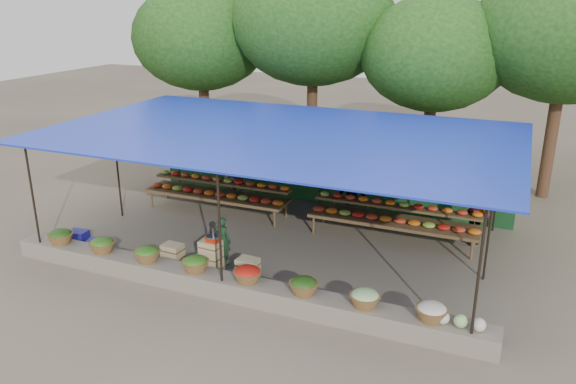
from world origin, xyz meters
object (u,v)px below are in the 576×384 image
at_px(vendor_seated, 223,240).
at_px(blue_crate_back, 98,247).
at_px(blue_crate_front, 78,236).
at_px(crate_counter, 210,260).
at_px(weighing_scale, 213,238).

distance_m(vendor_seated, blue_crate_back, 3.14).
xyz_separation_m(vendor_seated, blue_crate_front, (-3.94, -0.32, -0.43)).
distance_m(crate_counter, weighing_scale, 0.55).
bearing_deg(blue_crate_back, weighing_scale, -11.93).
xyz_separation_m(crate_counter, blue_crate_back, (-3.00, -0.15, -0.16)).
relative_size(crate_counter, blue_crate_front, 5.17).
relative_size(crate_counter, blue_crate_back, 4.65).
height_order(vendor_seated, blue_crate_back, vendor_seated).
distance_m(crate_counter, vendor_seated, 0.58).
xyz_separation_m(vendor_seated, blue_crate_back, (-3.04, -0.67, -0.41)).
distance_m(weighing_scale, blue_crate_back, 3.19).
relative_size(weighing_scale, blue_crate_front, 0.68).
bearing_deg(blue_crate_front, blue_crate_back, -25.45).
bearing_deg(vendor_seated, weighing_scale, 103.67).
bearing_deg(vendor_seated, blue_crate_back, 18.02).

